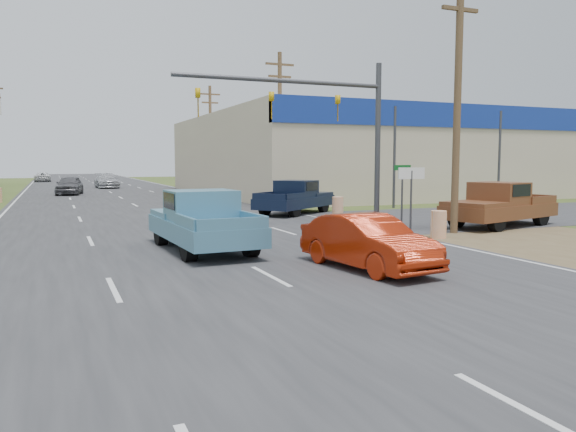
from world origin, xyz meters
name	(u,v)px	position (x,y,z in m)	size (l,w,h in m)	color
ground	(534,417)	(0.00, 0.00, 0.00)	(200.00, 200.00, 0.00)	#3A491D
main_road	(121,198)	(0.00, 40.00, 0.01)	(15.00, 180.00, 0.02)	#2D2D30
cross_road	(182,230)	(0.00, 18.00, 0.01)	(120.00, 10.00, 0.02)	#2D2D30
dirt_verge	(545,241)	(11.00, 10.00, 0.01)	(8.00, 18.00, 0.01)	brown
big_box_store	(460,156)	(32.00, 39.93, 3.31)	(50.00, 28.10, 6.60)	#B7A88C
utility_pole_1	(458,93)	(9.50, 13.00, 5.32)	(2.00, 0.28, 10.00)	#4C3823
utility_pole_2	(280,123)	(9.50, 31.00, 5.32)	(2.00, 0.28, 10.00)	#4C3823
utility_pole_3	(210,135)	(9.50, 49.00, 5.32)	(2.00, 0.28, 10.00)	#4C3823
tree_3	(450,140)	(55.00, 70.00, 6.19)	(8.40, 8.40, 10.40)	#422D19
tree_5	(254,145)	(30.00, 95.00, 5.88)	(7.98, 7.98, 9.88)	#422D19
barrel_0	(439,225)	(8.00, 12.00, 0.50)	(0.56, 0.56, 1.00)	orange
barrel_1	(338,207)	(8.40, 20.50, 0.50)	(0.56, 0.56, 1.00)	orange
lane_sign	(411,183)	(8.20, 14.00, 1.90)	(1.20, 0.08, 2.52)	#3F3F44
street_name_sign	(402,189)	(8.80, 15.50, 1.61)	(0.80, 0.08, 2.61)	#3F3F44
signal_mast	(323,112)	(5.82, 17.00, 4.80)	(9.12, 0.40, 7.00)	#3F3F44
red_convertible	(367,243)	(2.62, 7.91, 0.70)	(1.48, 4.23, 1.39)	#951D06
blue_pickup	(201,220)	(-0.51, 12.66, 0.95)	(2.43, 5.74, 1.87)	black
navy_pickup	(296,197)	(7.10, 22.72, 0.89)	(5.49, 4.87, 1.77)	black
brown_pickup	(498,204)	(12.57, 13.96, 0.95)	(6.07, 3.63, 1.89)	black
distant_car_grey	(70,185)	(-3.47, 45.62, 0.79)	(1.86, 4.62, 1.57)	#535357
distant_car_silver	(107,181)	(0.46, 56.94, 0.77)	(2.15, 5.28, 1.53)	#ADAEB2
distant_car_white	(43,177)	(-6.02, 79.57, 0.64)	(2.12, 4.60, 1.28)	silver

